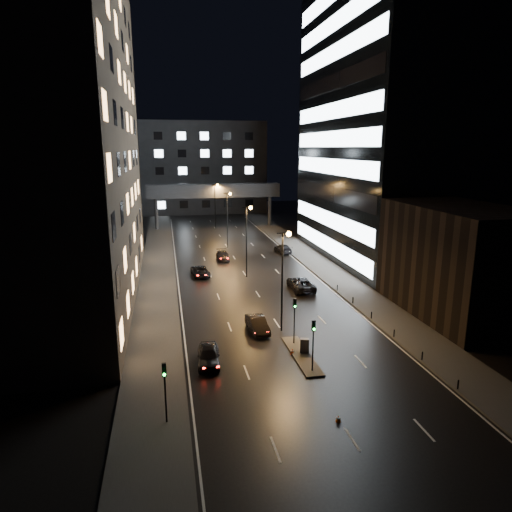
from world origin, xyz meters
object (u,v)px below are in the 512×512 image
object	(u,v)px
car_toward_a	(301,284)
car_away_d	(223,256)
car_toward_b	(283,249)
car_away_b	(257,324)
utility_cabinet	(305,345)
car_away_c	(201,272)
car_away_a	(209,355)

from	to	relation	value
car_toward_a	car_away_d	bearing A→B (deg)	-65.97
car_away_d	car_toward_b	distance (m)	11.51
car_away_b	car_toward_a	bearing A→B (deg)	52.45
car_away_b	car_away_d	distance (m)	30.57
car_away_d	utility_cabinet	bearing A→B (deg)	-83.63
car_away_c	car_toward_b	size ratio (longest dim) A/B	0.97
car_away_c	utility_cabinet	size ratio (longest dim) A/B	3.83
car_away_a	car_toward_a	size ratio (longest dim) A/B	0.77
car_away_d	car_toward_a	size ratio (longest dim) A/B	0.82
car_away_c	car_toward_a	bearing A→B (deg)	-42.12
car_toward_a	car_away_a	bearing A→B (deg)	53.93
car_away_a	car_away_d	world-z (taller)	car_away_a
car_away_c	car_away_d	distance (m)	10.17
utility_cabinet	car_toward_a	bearing A→B (deg)	91.23
car_away_a	car_away_c	distance (m)	27.56
car_away_a	car_away_d	bearing A→B (deg)	85.44
car_away_c	car_toward_b	xyz separation A→B (m)	(15.41, 12.35, 0.05)
car_away_d	utility_cabinet	xyz separation A→B (m)	(2.77, -36.41, 0.08)
car_away_a	car_away_b	size ratio (longest dim) A/B	1.01
car_away_c	car_away_d	xyz separation A→B (m)	(4.34, 9.19, 0.03)
car_away_b	car_away_d	size ratio (longest dim) A/B	0.93
car_away_d	car_toward_b	bearing A→B (deg)	17.93
car_away_b	car_away_c	size ratio (longest dim) A/B	0.93
car_away_d	car_toward_a	world-z (taller)	car_toward_a
car_away_a	utility_cabinet	xyz separation A→B (m)	(8.61, 0.30, 0.01)
car_away_c	utility_cabinet	world-z (taller)	utility_cabinet
car_away_a	car_away_b	distance (m)	8.24
car_away_c	utility_cabinet	distance (m)	28.13
car_toward_a	car_toward_b	bearing A→B (deg)	-97.97
car_away_d	utility_cabinet	size ratio (longest dim) A/B	3.81
car_away_b	car_away_c	distance (m)	21.75
car_away_b	utility_cabinet	distance (m)	6.63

